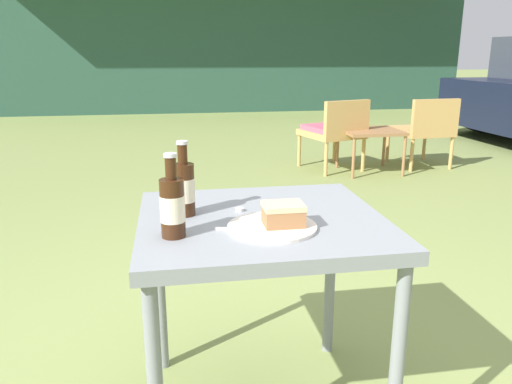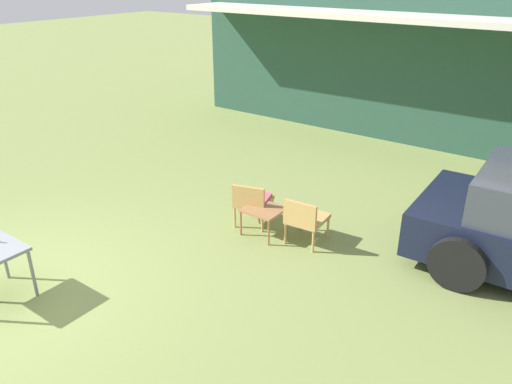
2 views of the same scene
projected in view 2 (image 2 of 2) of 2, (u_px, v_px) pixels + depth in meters
name	position (u px, v px, depth m)	size (l,w,h in m)	color
ground_plane	(0.00, 298.00, 6.09)	(60.00, 60.00, 0.00)	olive
cabin_building	(410.00, 52.00, 12.70)	(9.49, 5.62, 3.37)	#284C3D
wicker_chair_cushioned	(253.00, 200.00, 7.66)	(0.64, 0.67, 0.72)	tan
wicker_chair_plain	(305.00, 218.00, 7.13)	(0.54, 0.59, 0.72)	tan
garden_side_table	(264.00, 211.00, 7.39)	(0.56, 0.52, 0.42)	#996B42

